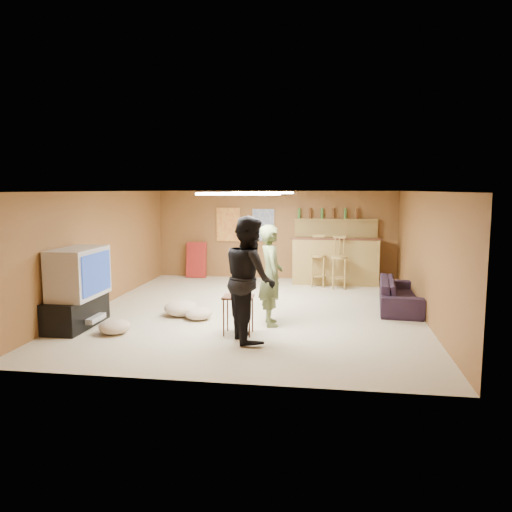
# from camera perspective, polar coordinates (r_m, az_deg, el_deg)

# --- Properties ---
(ground) EXTENTS (7.00, 7.00, 0.00)m
(ground) POSITION_cam_1_polar(r_m,az_deg,el_deg) (9.31, -0.18, -6.27)
(ground) COLOR #BEB191
(ground) RESTS_ON ground
(ceiling) EXTENTS (6.00, 7.00, 0.02)m
(ceiling) POSITION_cam_1_polar(r_m,az_deg,el_deg) (9.04, -0.19, 7.39)
(ceiling) COLOR silver
(ceiling) RESTS_ON ground
(wall_back) EXTENTS (6.00, 0.02, 2.20)m
(wall_back) POSITION_cam_1_polar(r_m,az_deg,el_deg) (12.56, 2.22, 2.42)
(wall_back) COLOR brown
(wall_back) RESTS_ON ground
(wall_front) EXTENTS (6.00, 0.02, 2.20)m
(wall_front) POSITION_cam_1_polar(r_m,az_deg,el_deg) (5.72, -5.49, -3.87)
(wall_front) COLOR brown
(wall_front) RESTS_ON ground
(wall_left) EXTENTS (0.02, 7.00, 2.20)m
(wall_left) POSITION_cam_1_polar(r_m,az_deg,el_deg) (10.01, -17.42, 0.75)
(wall_left) COLOR brown
(wall_left) RESTS_ON ground
(wall_right) EXTENTS (0.02, 7.00, 2.20)m
(wall_right) POSITION_cam_1_polar(r_m,az_deg,el_deg) (9.16, 18.72, 0.09)
(wall_right) COLOR brown
(wall_right) RESTS_ON ground
(tv_stand) EXTENTS (0.55, 1.30, 0.50)m
(tv_stand) POSITION_cam_1_polar(r_m,az_deg,el_deg) (8.71, -19.84, -6.02)
(tv_stand) COLOR black
(tv_stand) RESTS_ON ground
(dvd_box) EXTENTS (0.35, 0.50, 0.08)m
(dvd_box) POSITION_cam_1_polar(r_m,az_deg,el_deg) (8.63, -18.52, -6.76)
(dvd_box) COLOR #B2B2B7
(dvd_box) RESTS_ON tv_stand
(tv_body) EXTENTS (0.60, 1.10, 0.80)m
(tv_body) POSITION_cam_1_polar(r_m,az_deg,el_deg) (8.55, -19.63, -1.81)
(tv_body) COLOR #B2B2B7
(tv_body) RESTS_ON tv_stand
(tv_screen) EXTENTS (0.02, 0.95, 0.65)m
(tv_screen) POSITION_cam_1_polar(r_m,az_deg,el_deg) (8.41, -17.76, -1.88)
(tv_screen) COLOR navy
(tv_screen) RESTS_ON tv_body
(bar_counter) EXTENTS (2.00, 0.60, 1.10)m
(bar_counter) POSITION_cam_1_polar(r_m,az_deg,el_deg) (12.01, 9.05, -0.55)
(bar_counter) COLOR olive
(bar_counter) RESTS_ON ground
(bar_lip) EXTENTS (2.10, 0.12, 0.05)m
(bar_lip) POSITION_cam_1_polar(r_m,az_deg,el_deg) (11.69, 9.12, 1.95)
(bar_lip) COLOR #422315
(bar_lip) RESTS_ON bar_counter
(bar_shelf) EXTENTS (2.00, 0.18, 0.05)m
(bar_shelf) POSITION_cam_1_polar(r_m,az_deg,el_deg) (12.36, 9.13, 4.11)
(bar_shelf) COLOR olive
(bar_shelf) RESTS_ON bar_backing
(bar_backing) EXTENTS (2.00, 0.14, 0.60)m
(bar_backing) POSITION_cam_1_polar(r_m,az_deg,el_deg) (12.40, 9.10, 2.73)
(bar_backing) COLOR olive
(bar_backing) RESTS_ON bar_counter
(poster_left) EXTENTS (0.60, 0.03, 0.85)m
(poster_left) POSITION_cam_1_polar(r_m,az_deg,el_deg) (12.69, -3.20, 3.60)
(poster_left) COLOR #BF3F26
(poster_left) RESTS_ON wall_back
(poster_right) EXTENTS (0.55, 0.03, 0.80)m
(poster_right) POSITION_cam_1_polar(r_m,az_deg,el_deg) (12.54, 0.84, 3.57)
(poster_right) COLOR #334C99
(poster_right) RESTS_ON wall_back
(folding_chair_stack) EXTENTS (0.50, 0.26, 0.91)m
(folding_chair_stack) POSITION_cam_1_polar(r_m,az_deg,el_deg) (12.81, -6.82, -0.45)
(folding_chair_stack) COLOR maroon
(folding_chair_stack) RESTS_ON ground
(ceiling_panel_front) EXTENTS (1.20, 0.60, 0.04)m
(ceiling_panel_front) POSITION_cam_1_polar(r_m,az_deg,el_deg) (7.56, -1.91, 7.12)
(ceiling_panel_front) COLOR white
(ceiling_panel_front) RESTS_ON ceiling
(ceiling_panel_back) EXTENTS (1.20, 0.60, 0.04)m
(ceiling_panel_back) POSITION_cam_1_polar(r_m,az_deg,el_deg) (10.23, 0.83, 7.25)
(ceiling_panel_back) COLOR white
(ceiling_panel_back) RESTS_ON ceiling
(person_olive) EXTENTS (0.55, 0.69, 1.67)m
(person_olive) POSITION_cam_1_polar(r_m,az_deg,el_deg) (8.21, 1.71, -2.22)
(person_olive) COLOR #59663B
(person_olive) RESTS_ON ground
(person_black) EXTENTS (1.01, 1.11, 1.86)m
(person_black) POSITION_cam_1_polar(r_m,az_deg,el_deg) (7.37, -0.73, -2.60)
(person_black) COLOR black
(person_black) RESTS_ON ground
(sofa) EXTENTS (0.90, 1.96, 0.56)m
(sofa) POSITION_cam_1_polar(r_m,az_deg,el_deg) (9.82, 16.18, -4.19)
(sofa) COLOR black
(sofa) RESTS_ON ground
(tray_table) EXTENTS (0.47, 0.38, 0.61)m
(tray_table) POSITION_cam_1_polar(r_m,az_deg,el_deg) (7.78, -2.04, -6.77)
(tray_table) COLOR #422315
(tray_table) RESTS_ON ground
(cup_red_near) EXTENTS (0.10, 0.10, 0.10)m
(cup_red_near) POSITION_cam_1_polar(r_m,az_deg,el_deg) (7.79, -2.61, -4.08)
(cup_red_near) COLOR #AB180B
(cup_red_near) RESTS_ON tray_table
(cup_red_far) EXTENTS (0.09, 0.09, 0.10)m
(cup_red_far) POSITION_cam_1_polar(r_m,az_deg,el_deg) (7.63, -1.77, -4.33)
(cup_red_far) COLOR #AB180B
(cup_red_far) RESTS_ON tray_table
(cup_blue) EXTENTS (0.11, 0.11, 0.11)m
(cup_blue) POSITION_cam_1_polar(r_m,az_deg,el_deg) (7.76, -0.85, -4.07)
(cup_blue) COLOR navy
(cup_blue) RESTS_ON tray_table
(bar_stool_left) EXTENTS (0.46, 0.46, 1.20)m
(bar_stool_left) POSITION_cam_1_polar(r_m,az_deg,el_deg) (11.58, 7.11, -0.55)
(bar_stool_left) COLOR olive
(bar_stool_left) RESTS_ON ground
(bar_stool_right) EXTENTS (0.41, 0.41, 1.06)m
(bar_stool_right) POSITION_cam_1_polar(r_m,az_deg,el_deg) (11.42, 9.49, -1.07)
(bar_stool_right) COLOR olive
(bar_stool_right) RESTS_ON ground
(cushion_near_tv) EXTENTS (0.80, 0.80, 0.28)m
(cushion_near_tv) POSITION_cam_1_polar(r_m,az_deg,el_deg) (9.03, -8.53, -5.90)
(cushion_near_tv) COLOR tan
(cushion_near_tv) RESTS_ON ground
(cushion_mid) EXTENTS (0.60, 0.60, 0.21)m
(cushion_mid) POSITION_cam_1_polar(r_m,az_deg,el_deg) (8.74, -6.62, -6.54)
(cushion_mid) COLOR tan
(cushion_mid) RESTS_ON ground
(cushion_far) EXTENTS (0.52, 0.52, 0.22)m
(cushion_far) POSITION_cam_1_polar(r_m,az_deg,el_deg) (8.16, -15.86, -7.77)
(cushion_far) COLOR tan
(cushion_far) RESTS_ON ground
(bottle_row) EXTENTS (1.48, 0.08, 0.26)m
(bottle_row) POSITION_cam_1_polar(r_m,az_deg,el_deg) (12.33, 8.21, 4.84)
(bottle_row) COLOR #3F7233
(bottle_row) RESTS_ON bar_shelf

